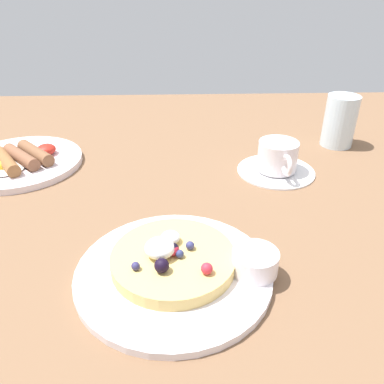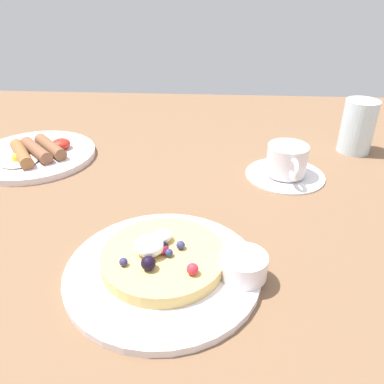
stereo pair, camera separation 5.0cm
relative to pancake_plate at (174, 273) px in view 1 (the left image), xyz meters
name	(u,v)px [view 1 (the left image)]	position (x,y,z in m)	size (l,w,h in m)	color
ground_plane	(158,217)	(-0.03, 0.15, -0.02)	(2.07, 1.27, 0.03)	brown
pancake_plate	(174,273)	(0.00, 0.00, 0.00)	(0.24, 0.24, 0.01)	white
pancake_with_berries	(172,258)	(0.00, 0.01, 0.02)	(0.15, 0.15, 0.04)	#D8B666
syrup_ramekin	(255,262)	(0.10, -0.01, 0.02)	(0.06, 0.06, 0.03)	white
breakfast_plate	(19,162)	(-0.30, 0.32, 0.00)	(0.23, 0.23, 0.01)	white
fried_breakfast	(21,158)	(-0.28, 0.30, 0.02)	(0.13, 0.13, 0.03)	brown
coffee_saucer	(276,170)	(0.19, 0.27, 0.00)	(0.14, 0.14, 0.01)	white
coffee_cup	(278,156)	(0.19, 0.27, 0.03)	(0.07, 0.10, 0.05)	white
water_glass	(340,121)	(0.34, 0.40, 0.05)	(0.07, 0.07, 0.11)	silver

